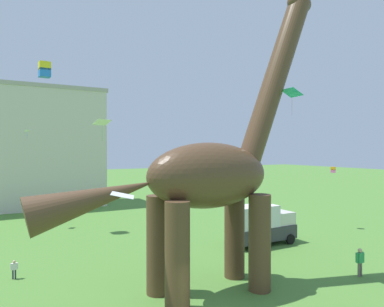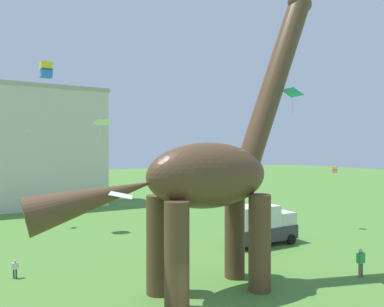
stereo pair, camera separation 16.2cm
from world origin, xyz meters
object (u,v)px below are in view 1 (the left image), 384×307
(dinosaur_sculpture, at_px, (208,175))
(kite_far_left, at_px, (102,122))
(person_watching_child, at_px, (360,259))
(person_near_flyer, at_px, (14,268))
(kite_near_low, at_px, (45,70))
(kite_drifting, at_px, (292,93))
(kite_high_left, at_px, (123,195))
(kite_high_right, at_px, (333,170))
(parked_box_truck, at_px, (261,224))
(kite_mid_left, at_px, (27,131))

(dinosaur_sculpture, relative_size, kite_far_left, 13.29)
(person_watching_child, bearing_deg, person_near_flyer, -174.95)
(kite_far_left, bearing_deg, kite_near_low, 97.37)
(kite_near_low, height_order, kite_far_left, kite_near_low)
(person_near_flyer, relative_size, kite_drifting, 0.72)
(kite_high_left, bearing_deg, kite_drifting, 15.93)
(person_near_flyer, xyz_separation_m, kite_far_left, (4.82, -1.64, 8.67))
(kite_far_left, bearing_deg, person_near_flyer, 161.18)
(dinosaur_sculpture, distance_m, kite_high_right, 19.90)
(kite_far_left, relative_size, kite_drifting, 0.84)
(parked_box_truck, height_order, kite_near_low, kite_near_low)
(person_watching_child, bearing_deg, dinosaur_sculpture, -161.93)
(dinosaur_sculpture, bearing_deg, kite_near_low, 84.02)
(kite_mid_left, bearing_deg, kite_far_left, -79.40)
(kite_near_low, relative_size, kite_far_left, 1.07)
(person_watching_child, height_order, kite_high_right, kite_high_right)
(kite_high_right, bearing_deg, dinosaur_sculpture, -159.26)
(kite_drifting, bearing_deg, kite_high_left, -164.07)
(kite_high_right, xyz_separation_m, kite_drifting, (-13.22, -7.76, 5.33))
(person_watching_child, distance_m, kite_high_left, 16.17)
(kite_mid_left, bearing_deg, person_watching_child, -55.84)
(kite_drifting, distance_m, kite_high_left, 12.86)
(kite_high_left, bearing_deg, parked_box_truck, 33.93)
(parked_box_truck, distance_m, kite_far_left, 15.07)
(kite_drifting, bearing_deg, kite_near_low, 119.74)
(dinosaur_sculpture, bearing_deg, kite_far_left, 103.63)
(parked_box_truck, distance_m, kite_near_low, 23.85)
(kite_drifting, distance_m, kite_mid_left, 25.92)
(kite_near_low, relative_size, kite_high_left, 1.11)
(kite_drifting, bearing_deg, person_near_flyer, 151.08)
(person_near_flyer, distance_m, person_watching_child, 20.72)
(kite_far_left, xyz_separation_m, kite_drifting, (9.59, -6.32, 1.69))
(kite_high_right, distance_m, kite_drifting, 16.23)
(parked_box_truck, xyz_separation_m, kite_high_left, (-14.76, -9.93, 4.42))
(kite_high_right, bearing_deg, parked_box_truck, -173.70)
(parked_box_truck, bearing_deg, kite_drifting, -116.61)
(dinosaur_sculpture, relative_size, kite_drifting, 11.22)
(person_near_flyer, height_order, kite_high_right, kite_high_right)
(dinosaur_sculpture, relative_size, kite_near_low, 12.40)
(kite_high_right, bearing_deg, kite_drifting, -149.57)
(person_near_flyer, bearing_deg, kite_near_low, 145.46)
(parked_box_truck, bearing_deg, kite_mid_left, 135.26)
(kite_drifting, bearing_deg, person_watching_child, -24.28)
(kite_far_left, height_order, kite_high_left, kite_far_left)
(kite_far_left, distance_m, kite_high_left, 10.28)
(person_watching_child, relative_size, kite_far_left, 1.30)
(parked_box_truck, relative_size, kite_high_left, 4.42)
(parked_box_truck, bearing_deg, kite_high_left, -145.96)
(kite_far_left, distance_m, kite_high_right, 23.14)
(kite_mid_left, bearing_deg, kite_high_right, -29.83)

